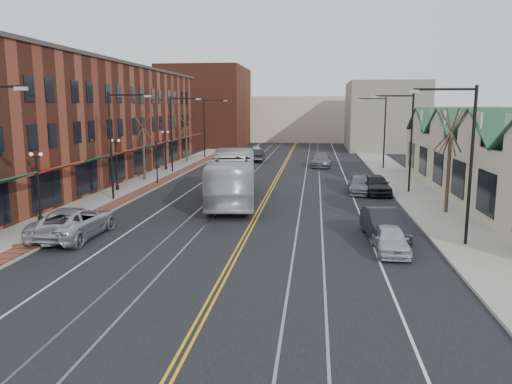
% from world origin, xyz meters
% --- Properties ---
extents(ground, '(160.00, 160.00, 0.00)m').
position_xyz_m(ground, '(0.00, 0.00, 0.00)').
color(ground, black).
rests_on(ground, ground).
extents(sidewalk_left, '(4.00, 120.00, 0.15)m').
position_xyz_m(sidewalk_left, '(-12.00, 20.00, 0.07)').
color(sidewalk_left, gray).
rests_on(sidewalk_left, ground).
extents(sidewalk_right, '(4.00, 120.00, 0.15)m').
position_xyz_m(sidewalk_right, '(12.00, 20.00, 0.07)').
color(sidewalk_right, gray).
rests_on(sidewalk_right, ground).
extents(building_left, '(10.00, 50.00, 11.00)m').
position_xyz_m(building_left, '(-19.00, 27.00, 5.50)').
color(building_left, maroon).
rests_on(building_left, ground).
extents(building_right, '(8.00, 36.00, 4.60)m').
position_xyz_m(building_right, '(18.00, 20.00, 2.30)').
color(building_right, tan).
rests_on(building_right, ground).
extents(backdrop_left, '(14.00, 18.00, 14.00)m').
position_xyz_m(backdrop_left, '(-16.00, 70.00, 7.00)').
color(backdrop_left, maroon).
rests_on(backdrop_left, ground).
extents(backdrop_mid, '(22.00, 14.00, 9.00)m').
position_xyz_m(backdrop_mid, '(0.00, 85.00, 4.50)').
color(backdrop_mid, tan).
rests_on(backdrop_mid, ground).
extents(backdrop_right, '(12.00, 16.00, 11.00)m').
position_xyz_m(backdrop_right, '(15.00, 65.00, 5.50)').
color(backdrop_right, slate).
rests_on(backdrop_right, ground).
extents(streetlight_l_1, '(3.33, 0.25, 8.00)m').
position_xyz_m(streetlight_l_1, '(-11.05, 16.00, 5.03)').
color(streetlight_l_1, black).
rests_on(streetlight_l_1, sidewalk_left).
extents(streetlight_l_2, '(3.33, 0.25, 8.00)m').
position_xyz_m(streetlight_l_2, '(-11.05, 32.00, 5.03)').
color(streetlight_l_2, black).
rests_on(streetlight_l_2, sidewalk_left).
extents(streetlight_l_3, '(3.33, 0.25, 8.00)m').
position_xyz_m(streetlight_l_3, '(-11.05, 48.00, 5.03)').
color(streetlight_l_3, black).
rests_on(streetlight_l_3, sidewalk_left).
extents(streetlight_r_0, '(3.33, 0.25, 8.00)m').
position_xyz_m(streetlight_r_0, '(11.05, 6.00, 5.03)').
color(streetlight_r_0, black).
rests_on(streetlight_r_0, sidewalk_right).
extents(streetlight_r_1, '(3.33, 0.25, 8.00)m').
position_xyz_m(streetlight_r_1, '(11.05, 22.00, 5.03)').
color(streetlight_r_1, black).
rests_on(streetlight_r_1, sidewalk_right).
extents(streetlight_r_2, '(3.33, 0.25, 8.00)m').
position_xyz_m(streetlight_r_2, '(11.05, 38.00, 5.03)').
color(streetlight_r_2, black).
rests_on(streetlight_r_2, sidewalk_right).
extents(lamppost_l_1, '(0.84, 0.28, 4.27)m').
position_xyz_m(lamppost_l_1, '(-12.80, 8.00, 2.20)').
color(lamppost_l_1, black).
rests_on(lamppost_l_1, sidewalk_left).
extents(lamppost_l_2, '(0.84, 0.28, 4.27)m').
position_xyz_m(lamppost_l_2, '(-12.80, 20.00, 2.20)').
color(lamppost_l_2, black).
rests_on(lamppost_l_2, sidewalk_left).
extents(lamppost_l_3, '(0.84, 0.28, 4.27)m').
position_xyz_m(lamppost_l_3, '(-12.80, 34.00, 2.20)').
color(lamppost_l_3, black).
rests_on(lamppost_l_3, sidewalk_left).
extents(tree_left_near, '(1.78, 1.37, 6.48)m').
position_xyz_m(tree_left_near, '(-12.50, 26.00, 3.51)').
color(tree_left_near, '#382B21').
rests_on(tree_left_near, sidewalk_left).
extents(tree_left_far, '(1.66, 1.28, 6.02)m').
position_xyz_m(tree_left_far, '(-12.50, 42.00, 3.28)').
color(tree_left_far, '#382B21').
rests_on(tree_left_far, sidewalk_left).
extents(tree_right_mid, '(1.90, 1.46, 6.93)m').
position_xyz_m(tree_right_mid, '(12.50, 14.00, 3.75)').
color(tree_right_mid, '#382B21').
rests_on(tree_right_mid, sidewalk_right).
extents(manhole_mid, '(0.60, 0.60, 0.02)m').
position_xyz_m(manhole_mid, '(-11.20, 3.00, 0.16)').
color(manhole_mid, '#592D19').
rests_on(manhole_mid, sidewalk_left).
extents(manhole_far, '(0.60, 0.60, 0.02)m').
position_xyz_m(manhole_far, '(-11.20, 8.00, 0.16)').
color(manhole_far, '#592D19').
rests_on(manhole_far, sidewalk_left).
extents(traffic_signal, '(0.18, 0.15, 3.80)m').
position_xyz_m(traffic_signal, '(-10.60, 24.00, 2.35)').
color(traffic_signal, black).
rests_on(traffic_signal, sidewalk_left).
extents(transit_bus, '(4.80, 13.83, 3.77)m').
position_xyz_m(transit_bus, '(-2.37, 16.68, 1.89)').
color(transit_bus, '#BCBBBD').
rests_on(transit_bus, ground).
extents(parked_suv, '(2.88, 6.14, 1.70)m').
position_xyz_m(parked_suv, '(-9.30, 5.36, 0.85)').
color(parked_suv, '#AEAFB5').
rests_on(parked_suv, ground).
extents(parked_car_a, '(1.62, 3.96, 1.35)m').
position_xyz_m(parked_car_a, '(7.50, 4.40, 0.67)').
color(parked_car_a, silver).
rests_on(parked_car_a, ground).
extents(parked_car_b, '(2.22, 5.20, 1.67)m').
position_xyz_m(parked_car_b, '(7.50, 6.91, 0.83)').
color(parked_car_b, black).
rests_on(parked_car_b, ground).
extents(parked_car_c, '(2.15, 4.96, 1.42)m').
position_xyz_m(parked_car_c, '(7.50, 21.63, 0.71)').
color(parked_car_c, slate).
rests_on(parked_car_c, ground).
extents(parked_car_d, '(2.34, 5.00, 1.66)m').
position_xyz_m(parked_car_d, '(8.72, 21.18, 0.83)').
color(parked_car_d, black).
rests_on(parked_car_d, ground).
extents(distant_car_left, '(1.86, 4.89, 1.59)m').
position_xyz_m(distant_car_left, '(-3.75, 44.53, 0.80)').
color(distant_car_left, black).
rests_on(distant_car_left, ground).
extents(distant_car_right, '(2.51, 5.57, 1.58)m').
position_xyz_m(distant_car_right, '(4.45, 39.60, 0.79)').
color(distant_car_right, slate).
rests_on(distant_car_right, ground).
extents(distant_car_far, '(1.89, 4.02, 1.33)m').
position_xyz_m(distant_car_far, '(-5.09, 54.78, 0.66)').
color(distant_car_far, '#BBBCC3').
rests_on(distant_car_far, ground).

